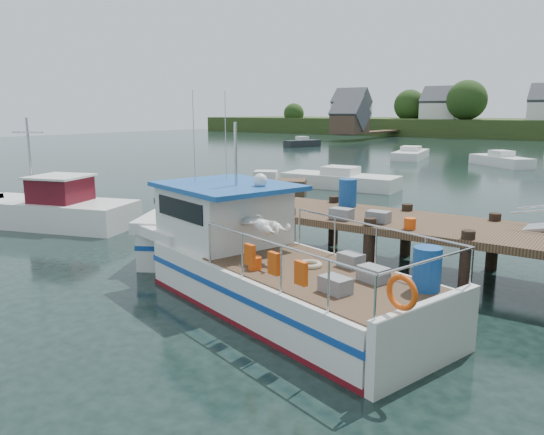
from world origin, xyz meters
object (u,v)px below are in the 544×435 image
Objects in this scene: moored_b at (501,160)px; moored_e at (302,143)px; moored_d at (411,154)px; lobster_boat at (254,260)px; work_boat at (43,209)px; moored_rowboat at (266,185)px; moored_a at (340,180)px.

moored_e reaches higher than moored_b.
moored_e reaches higher than moored_d.
work_boat is at bearing -171.88° from lobster_boat.
moored_rowboat is at bearing 59.77° from work_boat.
moored_b is (9.22, 33.56, -0.19)m from work_boat.
lobster_boat is at bearing -48.57° from moored_e.
moored_a is 34.67m from moored_e.
lobster_boat is 1.48× the size of moored_a.
moored_d is at bearing -14.66° from moored_e.
lobster_boat reaches higher than work_boat.
work_boat is at bearing -59.65° from moored_e.
lobster_boat reaches higher than moored_a.
work_boat is 1.14× the size of moored_a.
moored_a is at bearing -43.71° from moored_e.
moored_e is at bearing 91.28° from work_boat.
lobster_boat reaches higher than moored_b.
moored_a is 1.41× the size of moored_e.
work_boat is 1.40× the size of moored_b.
moored_a is (2.16, 4.29, -0.00)m from moored_rowboat.
work_boat is (-11.37, 1.61, -0.23)m from lobster_boat.
work_boat is 35.89m from moored_d.
work_boat reaches higher than moored_b.
moored_a is at bearing -99.38° from moored_b.
moored_d is at bearing 115.75° from moored_a.
moored_e is at bearing 141.52° from moored_a.
work_boat is at bearing -90.34° from moored_a.
moored_a is at bearing 65.79° from moored_rowboat.
work_boat is 16.23m from moored_a.
moored_rowboat is at bearing -50.30° from moored_e.
work_boat is at bearing -100.04° from moored_b.
moored_b is 1.15× the size of moored_e.
work_boat is 1.10× the size of moored_d.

